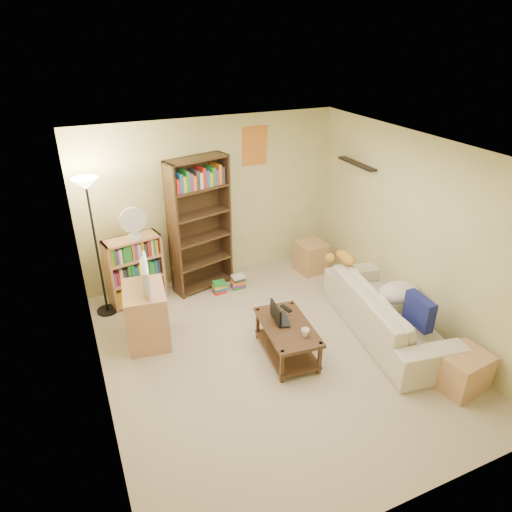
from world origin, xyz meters
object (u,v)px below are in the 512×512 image
(side_table, at_px, (311,257))
(television, at_px, (141,276))
(laptop, at_px, (287,319))
(mug, at_px, (305,333))
(floor_lamp, at_px, (90,208))
(desk_fan, at_px, (133,223))
(coffee_table, at_px, (287,336))
(tv_stand, at_px, (146,315))
(end_cabinet, at_px, (462,371))
(sofa, at_px, (388,311))
(short_bookshelf, at_px, (135,270))
(tall_bookshelf, at_px, (200,222))
(tabby_cat, at_px, (343,257))

(side_table, bearing_deg, television, -164.47)
(laptop, distance_m, television, 1.83)
(mug, distance_m, floor_lamp, 3.11)
(television, bearing_deg, desk_fan, 0.48)
(coffee_table, relative_size, tv_stand, 1.37)
(mug, distance_m, end_cabinet, 1.78)
(sofa, distance_m, television, 3.16)
(sofa, distance_m, desk_fan, 3.59)
(sofa, bearing_deg, tv_stand, 78.07)
(short_bookshelf, bearing_deg, coffee_table, -66.13)
(sofa, xyz_separation_m, coffee_table, (-1.41, 0.11, -0.04))
(side_table, bearing_deg, laptop, -128.27)
(sofa, xyz_separation_m, mug, (-1.32, -0.16, 0.16))
(laptop, distance_m, mug, 0.37)
(desk_fan, bearing_deg, sofa, -36.68)
(mug, bearing_deg, laptop, 97.66)
(mug, height_order, tall_bookshelf, tall_bookshelf)
(television, distance_m, side_table, 3.04)
(mug, distance_m, television, 2.06)
(tv_stand, bearing_deg, television, 0.00)
(tv_stand, bearing_deg, mug, -31.06)
(tabby_cat, height_order, desk_fan, desk_fan)
(short_bookshelf, xyz_separation_m, end_cabinet, (2.95, -3.28, -0.28))
(laptop, bearing_deg, tabby_cat, -47.08)
(tabby_cat, relative_size, mug, 4.73)
(laptop, distance_m, tall_bookshelf, 2.05)
(tv_stand, bearing_deg, coffee_table, -26.16)
(desk_fan, bearing_deg, side_table, -3.82)
(laptop, relative_size, floor_lamp, 0.19)
(mug, height_order, desk_fan, desk_fan)
(tv_stand, relative_size, end_cabinet, 1.43)
(tall_bookshelf, xyz_separation_m, desk_fan, (-0.95, -0.04, 0.17))
(tabby_cat, height_order, coffee_table, tabby_cat)
(sofa, height_order, television, television)
(short_bookshelf, bearing_deg, mug, -67.82)
(laptop, relative_size, short_bookshelf, 0.37)
(coffee_table, distance_m, desk_fan, 2.58)
(short_bookshelf, relative_size, end_cabinet, 1.91)
(mug, bearing_deg, side_table, 58.12)
(tabby_cat, relative_size, side_table, 1.02)
(television, height_order, desk_fan, desk_fan)
(tv_stand, distance_m, tall_bookshelf, 1.63)
(end_cabinet, bearing_deg, tv_stand, 143.11)
(tabby_cat, height_order, side_table, tabby_cat)
(coffee_table, distance_m, short_bookshelf, 2.47)
(television, xyz_separation_m, end_cabinet, (3.02, -2.26, -0.72))
(sofa, xyz_separation_m, side_table, (-0.05, 1.89, -0.07))
(tv_stand, height_order, floor_lamp, floor_lamp)
(mug, xyz_separation_m, tall_bookshelf, (-0.51, 2.27, 0.59))
(mug, bearing_deg, coffee_table, 108.60)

